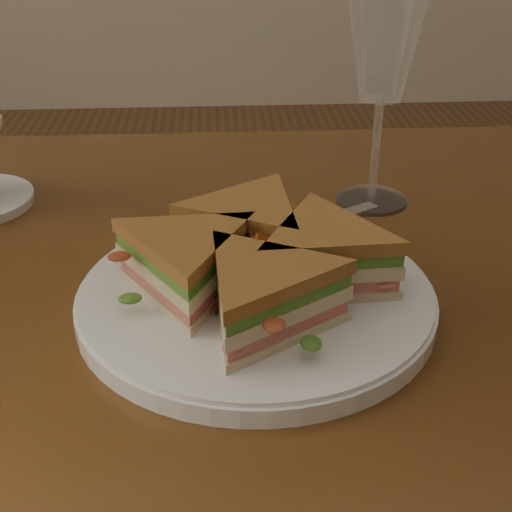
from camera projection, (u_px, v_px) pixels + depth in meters
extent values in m
cube|color=#3C210D|center=(191.00, 293.00, 0.67)|extent=(1.20, 0.80, 0.04)
cylinder|color=white|center=(256.00, 299.00, 0.61)|extent=(0.30, 0.30, 0.02)
cube|color=silver|center=(323.00, 236.00, 0.72)|extent=(0.13, 0.02, 0.00)
ellipsoid|color=silver|center=(230.00, 232.00, 0.73)|extent=(0.05, 0.03, 0.01)
cube|color=silver|center=(300.00, 228.00, 0.74)|extent=(0.18, 0.11, 0.00)
cube|color=silver|center=(226.00, 250.00, 0.70)|extent=(0.05, 0.03, 0.00)
cylinder|color=white|center=(371.00, 200.00, 0.80)|extent=(0.08, 0.08, 0.00)
cylinder|color=white|center=(376.00, 150.00, 0.77)|extent=(0.01, 0.01, 0.11)
cone|color=white|center=(385.00, 38.00, 0.72)|extent=(0.09, 0.09, 0.12)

